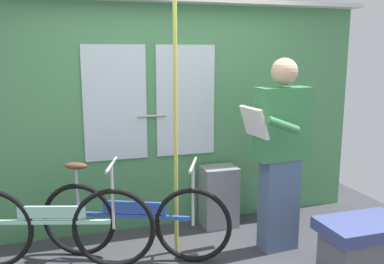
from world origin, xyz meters
TOP-DOWN VIEW (x-y plane):
  - train_door_wall at (-0.01, 1.13)m, footprint 4.09×0.28m
  - bicycle_near_door at (-0.50, 0.47)m, footprint 1.54×0.77m
  - bicycle_leaning_behind at (-1.17, 0.51)m, footprint 1.63×0.63m
  - passenger_reading_newspaper at (0.77, 0.27)m, footprint 0.59×0.52m
  - trash_bin_by_wall at (0.45, 0.92)m, footprint 0.35×0.28m
  - handrail_pole at (-0.12, 0.48)m, footprint 0.04×0.04m
  - bench_seat_corner at (1.21, -0.33)m, footprint 0.70×0.44m

SIDE VIEW (x-z plane):
  - bench_seat_corner at x=1.21m, z-range 0.02..0.47m
  - trash_bin_by_wall at x=0.45m, z-range 0.00..0.62m
  - bicycle_near_door at x=-0.50m, z-range -0.08..0.79m
  - bicycle_leaning_behind at x=-1.17m, z-range -0.08..0.82m
  - passenger_reading_newspaper at x=0.77m, z-range 0.05..1.78m
  - handrail_pole at x=-0.12m, z-range 0.00..2.23m
  - train_door_wall at x=-0.01m, z-range 0.05..2.32m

